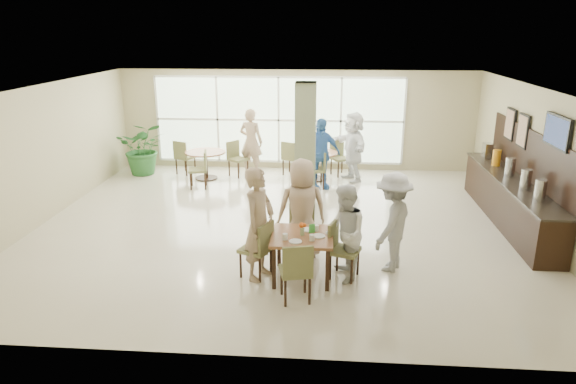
# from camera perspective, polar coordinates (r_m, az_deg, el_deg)

# --- Properties ---
(ground) EXTENTS (10.00, 10.00, 0.00)m
(ground) POSITION_cam_1_polar(r_m,az_deg,el_deg) (10.68, -0.58, -3.63)
(ground) COLOR beige
(ground) RESTS_ON ground
(room_shell) EXTENTS (10.00, 10.00, 10.00)m
(room_shell) POSITION_cam_1_polar(r_m,az_deg,el_deg) (10.18, -0.61, 5.33)
(room_shell) COLOR white
(room_shell) RESTS_ON ground
(window_bank) EXTENTS (7.00, 0.04, 7.00)m
(window_bank) POSITION_cam_1_polar(r_m,az_deg,el_deg) (14.64, -1.05, 7.97)
(window_bank) COLOR silver
(window_bank) RESTS_ON ground
(column) EXTENTS (0.45, 0.45, 2.80)m
(column) POSITION_cam_1_polar(r_m,az_deg,el_deg) (11.39, 1.93, 5.11)
(column) COLOR #687350
(column) RESTS_ON ground
(main_table) EXTENTS (0.98, 0.98, 0.75)m
(main_table) POSITION_cam_1_polar(r_m,az_deg,el_deg) (8.25, 1.59, -5.37)
(main_table) COLOR brown
(main_table) RESTS_ON ground
(round_table_left) EXTENTS (1.08, 1.08, 0.75)m
(round_table_left) POSITION_cam_1_polar(r_m,az_deg,el_deg) (13.93, -9.15, 3.74)
(round_table_left) COLOR brown
(round_table_left) RESTS_ON ground
(round_table_right) EXTENTS (1.14, 1.14, 0.75)m
(round_table_right) POSITION_cam_1_polar(r_m,az_deg,el_deg) (13.71, 3.11, 3.77)
(round_table_right) COLOR brown
(round_table_right) RESTS_ON ground
(chairs_main_table) EXTENTS (2.03, 1.98, 0.95)m
(chairs_main_table) POSITION_cam_1_polar(r_m,az_deg,el_deg) (8.35, 1.26, -6.45)
(chairs_main_table) COLOR olive
(chairs_main_table) RESTS_ON ground
(chairs_table_left) EXTENTS (2.12, 1.85, 0.95)m
(chairs_table_left) POSITION_cam_1_polar(r_m,az_deg,el_deg) (13.92, -8.96, 3.34)
(chairs_table_left) COLOR olive
(chairs_table_left) RESTS_ON ground
(chairs_table_right) EXTENTS (1.94, 1.80, 0.95)m
(chairs_table_right) POSITION_cam_1_polar(r_m,az_deg,el_deg) (13.77, 3.12, 3.37)
(chairs_table_right) COLOR olive
(chairs_table_right) RESTS_ON ground
(tabletop_clutter) EXTENTS (0.66, 0.70, 0.21)m
(tabletop_clutter) POSITION_cam_1_polar(r_m,az_deg,el_deg) (8.15, 1.93, -4.50)
(tabletop_clutter) COLOR white
(tabletop_clutter) RESTS_ON main_table
(buffet_counter) EXTENTS (0.64, 4.70, 1.95)m
(buffet_counter) POSITION_cam_1_polar(r_m,az_deg,el_deg) (11.59, 23.48, -0.52)
(buffet_counter) COLOR black
(buffet_counter) RESTS_ON ground
(wall_tv) EXTENTS (0.06, 1.00, 0.58)m
(wall_tv) POSITION_cam_1_polar(r_m,az_deg,el_deg) (10.30, 27.73, 5.97)
(wall_tv) COLOR black
(wall_tv) RESTS_ON ground
(framed_art_a) EXTENTS (0.05, 0.55, 0.70)m
(framed_art_a) POSITION_cam_1_polar(r_m,az_deg,el_deg) (11.82, 24.65, 6.19)
(framed_art_a) COLOR black
(framed_art_a) RESTS_ON ground
(framed_art_b) EXTENTS (0.05, 0.55, 0.70)m
(framed_art_b) POSITION_cam_1_polar(r_m,az_deg,el_deg) (12.56, 23.45, 6.95)
(framed_art_b) COLOR black
(framed_art_b) RESTS_ON ground
(potted_plant) EXTENTS (1.54, 1.54, 1.46)m
(potted_plant) POSITION_cam_1_polar(r_m,az_deg,el_deg) (14.73, -15.75, 4.71)
(potted_plant) COLOR #266029
(potted_plant) RESTS_ON ground
(teen_left) EXTENTS (0.66, 0.79, 1.85)m
(teen_left) POSITION_cam_1_polar(r_m,az_deg,el_deg) (8.18, -3.23, -3.58)
(teen_left) COLOR tan
(teen_left) RESTS_ON ground
(teen_far) EXTENTS (0.96, 0.68, 1.79)m
(teen_far) POSITION_cam_1_polar(r_m,az_deg,el_deg) (8.93, 1.55, -1.90)
(teen_far) COLOR tan
(teen_far) RESTS_ON ground
(teen_right) EXTENTS (0.73, 0.86, 1.58)m
(teen_right) POSITION_cam_1_polar(r_m,az_deg,el_deg) (8.20, 6.30, -4.61)
(teen_right) COLOR white
(teen_right) RESTS_ON ground
(teen_standing) EXTENTS (1.05, 1.26, 1.69)m
(teen_standing) POSITION_cam_1_polar(r_m,az_deg,el_deg) (8.65, 11.52, -3.29)
(teen_standing) COLOR #AAAAAC
(teen_standing) RESTS_ON ground
(adult_a) EXTENTS (1.19, 0.93, 1.79)m
(adult_a) POSITION_cam_1_polar(r_m,az_deg,el_deg) (12.85, 3.57, 4.25)
(adult_a) COLOR #3D74B9
(adult_a) RESTS_ON ground
(adult_b) EXTENTS (1.31, 1.85, 1.83)m
(adult_b) POSITION_cam_1_polar(r_m,az_deg,el_deg) (13.65, 7.22, 5.03)
(adult_b) COLOR white
(adult_b) RESTS_ON ground
(adult_standing) EXTENTS (0.76, 0.61, 1.83)m
(adult_standing) POSITION_cam_1_polar(r_m,az_deg,el_deg) (14.16, -4.13, 5.59)
(adult_standing) COLOR tan
(adult_standing) RESTS_ON ground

